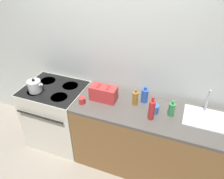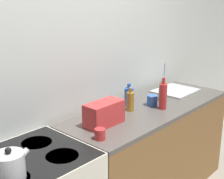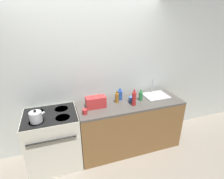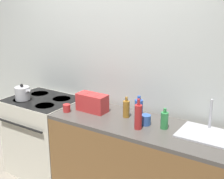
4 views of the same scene
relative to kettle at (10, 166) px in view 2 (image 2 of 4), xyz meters
The scene contains 11 objects.
wall_back 1.02m from the kettle, 31.53° to the left, with size 8.00×0.05×2.60m.
counter_block 1.56m from the kettle, ahead, with size 1.79×0.62×0.91m.
kettle is the anchor object (origin of this frame).
toaster 0.88m from the kettle, ahead, with size 0.31×0.15×0.18m.
sink_tray 2.02m from the kettle, ahead, with size 0.43×0.36×0.28m.
bottle_amber 1.26m from the kettle, ahead, with size 0.06×0.06×0.20m.
bottle_blue 1.36m from the kettle, 11.66° to the left, with size 0.08×0.08×0.21m.
bottle_green 1.67m from the kettle, ahead, with size 0.07×0.07×0.19m.
bottle_red 1.47m from the kettle, ahead, with size 0.07×0.07×0.28m.
cup_blue 1.49m from the kettle, ahead, with size 0.10×0.10×0.09m.
cup_red 0.67m from the kettle, ahead, with size 0.07×0.07×0.08m.
Camera 2 is at (-1.55, -1.21, 1.84)m, focal length 50.00 mm.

